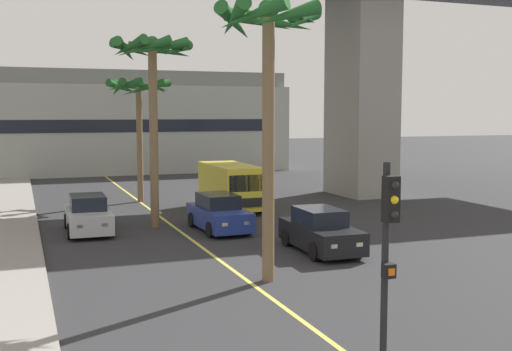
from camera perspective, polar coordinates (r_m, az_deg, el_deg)
name	(u,v)px	position (r m, az deg, el deg)	size (l,w,h in m)	color
lane_stripe_center	(176,228)	(27.84, -7.26, -4.70)	(0.14, 56.00, 0.01)	#DBCC4C
pier_building_backdrop	(98,123)	(54.80, -14.04, 4.61)	(31.45, 8.04, 8.39)	#ADB2A8
car_queue_front	(321,232)	(23.04, 5.83, -5.06)	(1.92, 4.14, 1.56)	black
car_queue_second	(88,215)	(27.42, -14.88, -3.49)	(1.90, 4.14, 1.56)	#B7BABF
car_queue_third	(219,214)	(26.96, -3.37, -3.47)	(1.94, 4.15, 1.56)	navy
delivery_van	(230,185)	(32.46, -2.32, -0.89)	(2.17, 5.26, 2.36)	yellow
traffic_light_median_near	(387,252)	(10.77, 11.76, -6.73)	(0.24, 0.37, 4.20)	black
palm_tree_near_median	(139,96)	(36.00, -10.52, 7.06)	(3.66, 3.66, 6.97)	brown
palm_tree_mid_median	(269,49)	(18.58, 1.15, 11.28)	(3.30, 3.30, 8.25)	brown
palm_tree_far_median	(153,67)	(27.80, -9.28, 9.61)	(3.61, 3.62, 8.25)	brown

